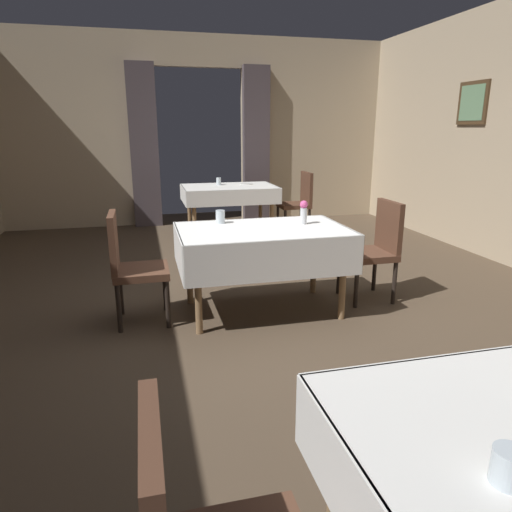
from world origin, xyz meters
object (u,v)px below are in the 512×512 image
object	(u,v)px
chair_mid_right	(376,246)
chair_far_right	(299,200)
chair_mid_left	(130,263)
glass_mid_b	(220,217)
glass_far_a	(219,181)
dining_table_mid	(263,240)
plate_far_b	(246,184)
flower_vase_mid	(304,211)
glass_near_b	(509,467)
dining_table_far	(229,192)

from	to	relation	value
chair_mid_right	chair_far_right	size ratio (longest dim) A/B	1.00
chair_mid_left	glass_mid_b	world-z (taller)	chair_mid_left
chair_mid_left	glass_far_a	size ratio (longest dim) A/B	8.43
dining_table_mid	plate_far_b	bearing A→B (deg)	79.84
chair_mid_left	chair_far_right	bearing A→B (deg)	49.61
glass_far_a	flower_vase_mid	bearing A→B (deg)	-84.99
glass_near_b	flower_vase_mid	size ratio (longest dim) A/B	0.44
glass_mid_b	flower_vase_mid	bearing A→B (deg)	-16.44
glass_mid_b	glass_far_a	distance (m)	2.83
dining_table_mid	flower_vase_mid	bearing A→B (deg)	12.14
glass_near_b	plate_far_b	xyz separation A→B (m)	(0.71, 6.02, -0.04)
chair_mid_right	chair_mid_left	size ratio (longest dim) A/B	1.00
chair_mid_left	plate_far_b	size ratio (longest dim) A/B	4.66
dining_table_mid	chair_mid_right	size ratio (longest dim) A/B	1.56
chair_far_right	glass_mid_b	world-z (taller)	chair_far_right
chair_mid_right	chair_mid_left	xyz separation A→B (m)	(-2.22, -0.03, 0.00)
glass_far_a	glass_mid_b	bearing A→B (deg)	-99.11
dining_table_mid	glass_mid_b	world-z (taller)	glass_mid_b
chair_mid_right	glass_mid_b	world-z (taller)	chair_mid_right
dining_table_mid	chair_mid_left	xyz separation A→B (m)	(-1.11, 0.02, -0.13)
glass_near_b	glass_mid_b	xyz separation A→B (m)	(-0.15, 3.25, 0.01)
chair_mid_right	plate_far_b	distance (m)	3.07
chair_far_right	glass_mid_b	distance (m)	3.07
plate_far_b	dining_table_far	bearing A→B (deg)	-156.64
dining_table_far	plate_far_b	world-z (taller)	plate_far_b
chair_mid_left	flower_vase_mid	xyz separation A→B (m)	(1.50, 0.07, 0.35)
glass_far_a	plate_far_b	size ratio (longest dim) A/B	0.55
chair_mid_left	chair_mid_right	bearing A→B (deg)	0.88
flower_vase_mid	chair_mid_right	bearing A→B (deg)	-2.53
chair_mid_right	dining_table_mid	bearing A→B (deg)	-177.23
chair_mid_left	glass_far_a	world-z (taller)	chair_mid_left
chair_mid_left	glass_mid_b	size ratio (longest dim) A/B	7.84
glass_mid_b	plate_far_b	bearing A→B (deg)	72.67
chair_mid_right	glass_far_a	size ratio (longest dim) A/B	8.43
dining_table_mid	glass_far_a	bearing A→B (deg)	87.54
flower_vase_mid	glass_mid_b	bearing A→B (deg)	163.56
chair_far_right	glass_near_b	world-z (taller)	chair_far_right
dining_table_far	chair_mid_left	xyz separation A→B (m)	(-1.37, -2.92, -0.15)
chair_far_right	chair_mid_right	bearing A→B (deg)	-94.34
glass_near_b	glass_far_a	size ratio (longest dim) A/B	0.84
flower_vase_mid	chair_mid_left	bearing A→B (deg)	-177.50
chair_mid_right	flower_vase_mid	bearing A→B (deg)	177.47
chair_far_right	plate_far_b	size ratio (longest dim) A/B	4.66
glass_mid_b	plate_far_b	distance (m)	2.90
chair_far_right	glass_near_b	size ratio (longest dim) A/B	10.10
chair_far_right	glass_far_a	distance (m)	1.24
plate_far_b	glass_mid_b	bearing A→B (deg)	-107.33
chair_mid_right	glass_near_b	size ratio (longest dim) A/B	10.10
dining_table_far	chair_mid_left	distance (m)	3.23
glass_mid_b	plate_far_b	xyz separation A→B (m)	(0.86, 2.77, -0.05)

